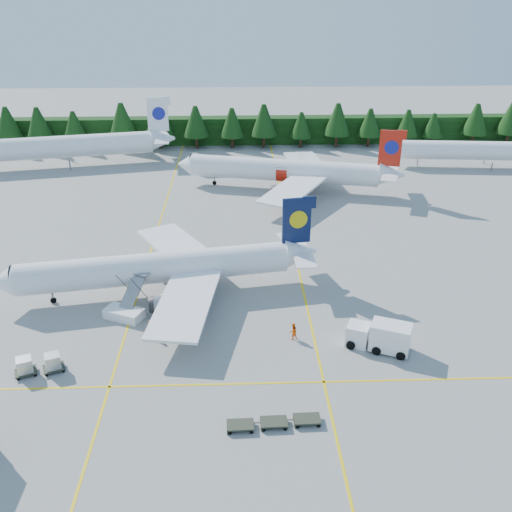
{
  "coord_description": "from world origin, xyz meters",
  "views": [
    {
      "loc": [
        -1.9,
        -48.75,
        33.91
      ],
      "look_at": [
        0.34,
        14.21,
        3.5
      ],
      "focal_mm": 40.0,
      "sensor_mm": 36.0,
      "label": 1
    }
  ],
  "objects_px": {
    "airliner_navy": "(150,269)",
    "service_truck": "(379,336)",
    "airstairs": "(126,310)",
    "airliner_red": "(279,170)"
  },
  "relations": [
    {
      "from": "airliner_red",
      "to": "airstairs",
      "type": "bearing_deg",
      "value": -101.83
    },
    {
      "from": "airliner_navy",
      "to": "airstairs",
      "type": "relative_size",
      "value": 5.72
    },
    {
      "from": "airliner_navy",
      "to": "service_truck",
      "type": "relative_size",
      "value": 5.5
    },
    {
      "from": "airliner_navy",
      "to": "airstairs",
      "type": "distance_m",
      "value": 6.2
    },
    {
      "from": "airliner_red",
      "to": "service_truck",
      "type": "relative_size",
      "value": 5.79
    },
    {
      "from": "airstairs",
      "to": "service_truck",
      "type": "relative_size",
      "value": 0.96
    },
    {
      "from": "airliner_navy",
      "to": "airliner_red",
      "type": "xyz_separation_m",
      "value": [
        18.06,
        37.72,
        0.21
      ]
    },
    {
      "from": "airliner_navy",
      "to": "service_truck",
      "type": "xyz_separation_m",
      "value": [
        24.58,
        -12.32,
        -1.75
      ]
    },
    {
      "from": "airstairs",
      "to": "service_truck",
      "type": "height_order",
      "value": "airstairs"
    },
    {
      "from": "airliner_red",
      "to": "airliner_navy",
      "type": "bearing_deg",
      "value": -102.14
    }
  ]
}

